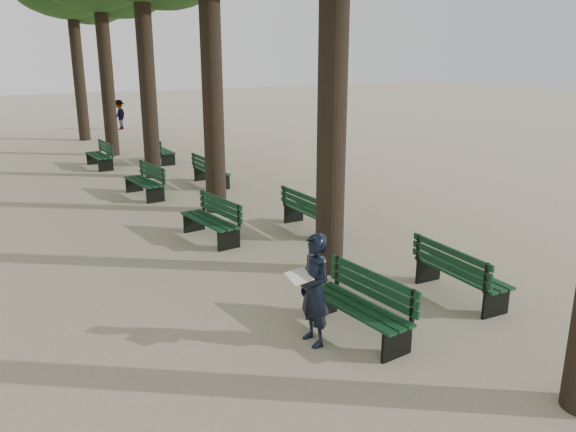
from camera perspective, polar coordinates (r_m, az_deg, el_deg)
ground at (r=7.64m, az=8.28°, el=-14.72°), size 120.00×120.00×0.00m
bench_left_0 at (r=8.21m, az=7.05°, el=-10.21°), size 0.67×1.83×0.92m
bench_left_1 at (r=12.33m, az=-7.90°, el=-1.21°), size 0.71×1.84×0.92m
bench_left_2 at (r=16.49m, az=-14.40°, el=2.81°), size 0.70×1.84×0.92m
bench_left_3 at (r=21.35m, az=-18.61°, el=5.39°), size 0.62×1.81×0.92m
bench_right_0 at (r=9.77m, az=17.07°, el=-6.45°), size 0.72×1.84×0.92m
bench_right_1 at (r=12.91m, az=2.36°, el=-0.29°), size 0.62×1.82×0.92m
bench_right_2 at (r=17.64m, az=-7.79°, el=4.01°), size 0.61×1.81×0.92m
bench_right_3 at (r=21.84m, az=-12.73°, el=6.05°), size 0.61×1.81×0.92m
man_with_map at (r=7.74m, az=2.71°, el=-7.50°), size 0.61×0.65×1.60m
pedestrian_b at (r=32.40m, az=-16.75°, el=9.83°), size 0.92×1.00×1.60m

